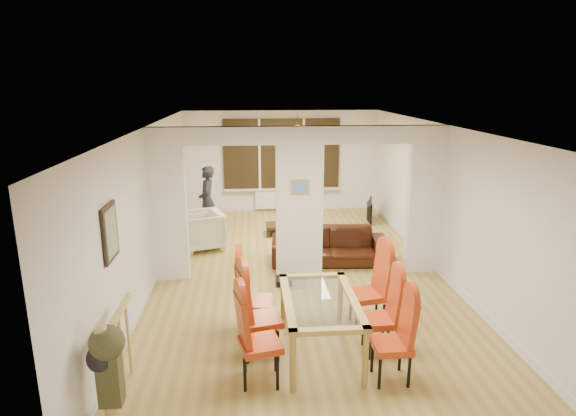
{
  "coord_description": "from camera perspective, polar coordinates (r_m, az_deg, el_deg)",
  "views": [
    {
      "loc": [
        -0.83,
        -7.89,
        3.3
      ],
      "look_at": [
        -0.15,
        0.6,
        1.06
      ],
      "focal_mm": 30.0,
      "sensor_mm": 36.0,
      "label": 1
    }
  ],
  "objects": [
    {
      "name": "floor",
      "position": [
        8.6,
        1.3,
        -7.85
      ],
      "size": [
        5.0,
        9.0,
        0.01
      ],
      "primitive_type": "cube",
      "color": "#A98F44",
      "rests_on": "ground"
    },
    {
      "name": "room_walls",
      "position": [
        8.19,
        1.35,
        0.59
      ],
      "size": [
        5.0,
        9.0,
        2.6
      ],
      "primitive_type": null,
      "color": "silver",
      "rests_on": "floor"
    },
    {
      "name": "divider_wall",
      "position": [
        8.19,
        1.35,
        0.59
      ],
      "size": [
        5.0,
        0.18,
        2.6
      ],
      "primitive_type": "cube",
      "color": "white",
      "rests_on": "floor"
    },
    {
      "name": "bay_window_blinds",
      "position": [
        12.49,
        -0.77,
        6.44
      ],
      "size": [
        3.0,
        0.08,
        1.8
      ],
      "primitive_type": "cube",
      "color": "black",
      "rests_on": "room_walls"
    },
    {
      "name": "radiator",
      "position": [
        12.68,
        -0.74,
        1.04
      ],
      "size": [
        1.4,
        0.08,
        0.5
      ],
      "primitive_type": "cube",
      "color": "white",
      "rests_on": "floor"
    },
    {
      "name": "pendant_light",
      "position": [
        11.31,
        1.16,
        8.89
      ],
      "size": [
        0.36,
        0.36,
        0.36
      ],
      "primitive_type": "sphere",
      "color": "orange",
      "rests_on": "room_walls"
    },
    {
      "name": "stair_newel",
      "position": [
        5.62,
        -19.31,
        -15.45
      ],
      "size": [
        0.4,
        1.2,
        1.1
      ],
      "primitive_type": null,
      "color": "tan",
      "rests_on": "floor"
    },
    {
      "name": "wall_poster",
      "position": [
        5.98,
        -20.33,
        -2.72
      ],
      "size": [
        0.04,
        0.52,
        0.67
      ],
      "primitive_type": "cube",
      "color": "gray",
      "rests_on": "room_walls"
    },
    {
      "name": "pillar_photo",
      "position": [
        8.02,
        1.44,
        2.5
      ],
      "size": [
        0.3,
        0.03,
        0.25
      ],
      "primitive_type": "cube",
      "color": "#4C8CD8",
      "rests_on": "divider_wall"
    },
    {
      "name": "dining_table",
      "position": [
        6.14,
        3.77,
        -13.77
      ],
      "size": [
        0.9,
        1.59,
        0.75
      ],
      "primitive_type": null,
      "color": "#A4893C",
      "rests_on": "floor"
    },
    {
      "name": "dining_chair_la",
      "position": [
        5.54,
        -3.3,
        -15.1
      ],
      "size": [
        0.52,
        0.52,
        1.09
      ],
      "primitive_type": null,
      "rotation": [
        0.0,
        0.0,
        0.23
      ],
      "color": "#AD3311",
      "rests_on": "floor"
    },
    {
      "name": "dining_chair_lb",
      "position": [
        6.02,
        -3.12,
        -12.35
      ],
      "size": [
        0.54,
        0.54,
        1.12
      ],
      "primitive_type": null,
      "rotation": [
        0.0,
        0.0,
        0.22
      ],
      "color": "#AD3311",
      "rests_on": "floor"
    },
    {
      "name": "dining_chair_lc",
      "position": [
        6.46,
        -3.85,
        -10.42
      ],
      "size": [
        0.47,
        0.47,
        1.11
      ],
      "primitive_type": null,
      "rotation": [
        0.0,
        0.0,
        -0.05
      ],
      "color": "#AD3311",
      "rests_on": "floor"
    },
    {
      "name": "dining_chair_ra",
      "position": [
        5.69,
        12.19,
        -14.91
      ],
      "size": [
        0.41,
        0.41,
        1.03
      ],
      "primitive_type": null,
      "rotation": [
        0.0,
        0.0,
        -0.0
      ],
      "color": "#AD3311",
      "rests_on": "floor"
    },
    {
      "name": "dining_chair_rb",
      "position": [
        6.19,
        10.91,
        -12.24
      ],
      "size": [
        0.42,
        0.42,
        1.04
      ],
      "primitive_type": null,
      "rotation": [
        0.0,
        0.0,
        0.02
      ],
      "color": "#AD3311",
      "rests_on": "floor"
    },
    {
      "name": "dining_chair_rc",
      "position": [
        6.74,
        9.43,
        -9.42
      ],
      "size": [
        0.53,
        0.53,
        1.13
      ],
      "primitive_type": null,
      "rotation": [
        0.0,
        0.0,
        0.19
      ],
      "color": "#AD3311",
      "rests_on": "floor"
    },
    {
      "name": "sofa",
      "position": [
        9.1,
        4.97,
        -4.46
      ],
      "size": [
        2.22,
        1.0,
        0.63
      ],
      "primitive_type": "imported",
      "rotation": [
        0.0,
        0.0,
        -0.07
      ],
      "color": "black",
      "rests_on": "floor"
    },
    {
      "name": "armchair",
      "position": [
        9.92,
        -10.22,
        -2.61
      ],
      "size": [
        1.04,
        1.06,
        0.77
      ],
      "primitive_type": "imported",
      "rotation": [
        0.0,
        0.0,
        -1.25
      ],
      "color": "beige",
      "rests_on": "floor"
    },
    {
      "name": "person",
      "position": [
        10.75,
        -9.55,
        0.87
      ],
      "size": [
        0.56,
        0.37,
        1.53
      ],
      "primitive_type": "imported",
      "rotation": [
        0.0,
        0.0,
        -1.56
      ],
      "color": "black",
      "rests_on": "floor"
    },
    {
      "name": "television",
      "position": [
        11.87,
        9.33,
        -0.32
      ],
      "size": [
        0.9,
        0.32,
        0.52
      ],
      "primitive_type": "imported",
      "rotation": [
        0.0,
        0.0,
        1.34
      ],
      "color": "black",
      "rests_on": "floor"
    },
    {
      "name": "coffee_table",
      "position": [
        10.75,
        0.09,
        -2.5
      ],
      "size": [
        1.02,
        0.52,
        0.23
      ],
      "primitive_type": null,
      "rotation": [
        0.0,
        0.0,
        0.01
      ],
      "color": "#302310",
      "rests_on": "floor"
    },
    {
      "name": "bottle",
      "position": [
        10.74,
        0.78,
        -1.05
      ],
      "size": [
        0.07,
        0.07,
        0.29
      ],
      "primitive_type": "cylinder",
      "color": "#143F19",
      "rests_on": "coffee_table"
    },
    {
      "name": "bowl",
      "position": [
        10.83,
        1.26,
        -1.57
      ],
      "size": [
        0.22,
        0.22,
        0.05
      ],
      "primitive_type": "imported",
      "color": "#302310",
      "rests_on": "coffee_table"
    },
    {
      "name": "shoes",
      "position": [
        8.17,
        -0.52,
        -8.66
      ],
      "size": [
        0.26,
        0.28,
        0.11
      ],
      "primitive_type": null,
      "color": "black",
      "rests_on": "floor"
    }
  ]
}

